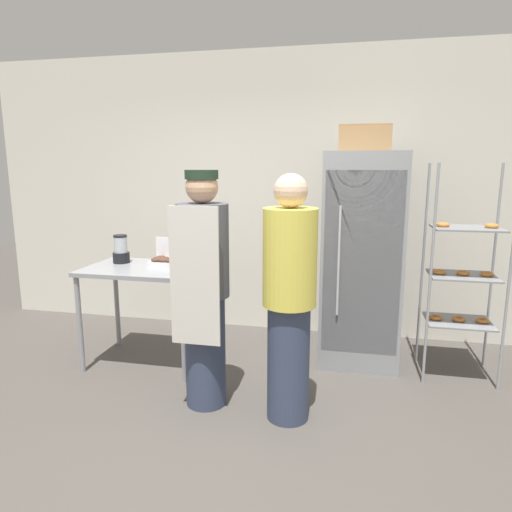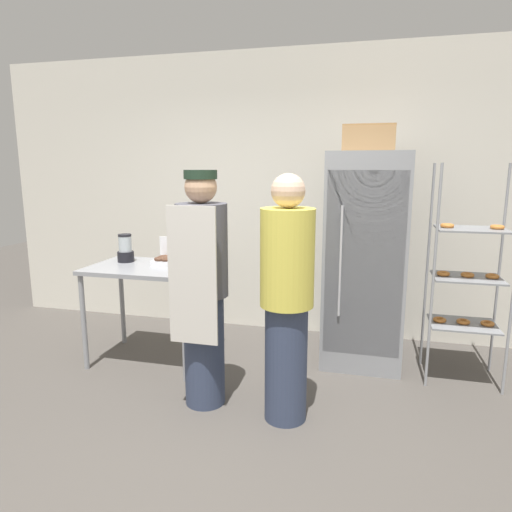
# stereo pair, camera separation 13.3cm
# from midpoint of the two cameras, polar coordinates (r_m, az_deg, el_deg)

# --- Properties ---
(ground_plane) EXTENTS (14.00, 14.00, 0.00)m
(ground_plane) POSITION_cam_midpoint_polar(r_m,az_deg,el_deg) (3.11, -4.31, -22.84)
(ground_plane) COLOR #4C4742
(back_wall) EXTENTS (6.40, 0.12, 2.89)m
(back_wall) POSITION_cam_midpoint_polar(r_m,az_deg,el_deg) (4.83, 4.27, 7.60)
(back_wall) COLOR silver
(back_wall) RESTS_ON ground_plane
(refrigerator) EXTENTS (0.68, 0.78, 1.86)m
(refrigerator) POSITION_cam_midpoint_polar(r_m,az_deg,el_deg) (4.16, 14.33, -0.42)
(refrigerator) COLOR gray
(refrigerator) RESTS_ON ground_plane
(baking_rack) EXTENTS (0.59, 0.46, 1.77)m
(baking_rack) POSITION_cam_midpoint_polar(r_m,az_deg,el_deg) (4.06, 25.76, -2.46)
(baking_rack) COLOR #93969B
(baking_rack) RESTS_ON ground_plane
(prep_counter) EXTENTS (1.01, 0.71, 0.88)m
(prep_counter) POSITION_cam_midpoint_polar(r_m,az_deg,el_deg) (4.13, -12.41, -2.67)
(prep_counter) COLOR gray
(prep_counter) RESTS_ON ground_plane
(donut_box) EXTENTS (0.25, 0.20, 0.24)m
(donut_box) POSITION_cam_midpoint_polar(r_m,az_deg,el_deg) (4.08, -10.02, -0.48)
(donut_box) COLOR white
(donut_box) RESTS_ON prep_counter
(blender_pitcher) EXTENTS (0.15, 0.15, 0.26)m
(blender_pitcher) POSITION_cam_midpoint_polar(r_m,az_deg,el_deg) (4.32, -15.17, 0.78)
(blender_pitcher) COLOR black
(blender_pitcher) RESTS_ON prep_counter
(cardboard_storage_box) EXTENTS (0.44, 0.27, 0.23)m
(cardboard_storage_box) POSITION_cam_midpoint_polar(r_m,az_deg,el_deg) (4.13, 14.83, 14.00)
(cardboard_storage_box) COLOR #A87F51
(cardboard_storage_box) RESTS_ON refrigerator
(person_baker) EXTENTS (0.36, 0.38, 1.72)m
(person_baker) POSITION_cam_midpoint_polar(r_m,az_deg,el_deg) (3.28, -5.53, -3.87)
(person_baker) COLOR #333D56
(person_baker) RESTS_ON ground_plane
(person_customer) EXTENTS (0.36, 0.36, 1.70)m
(person_customer) POSITION_cam_midpoint_polar(r_m,az_deg,el_deg) (3.07, 5.11, -5.40)
(person_customer) COLOR #333D56
(person_customer) RESTS_ON ground_plane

